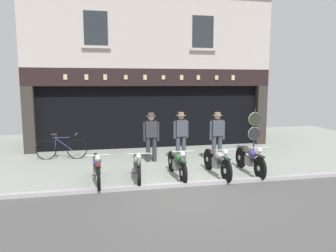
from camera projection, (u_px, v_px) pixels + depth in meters
The scene contains 13 objects.
ground at pixel (195, 202), 7.33m from camera, with size 22.16×22.00×0.18m.
shop_facade at pixel (147, 104), 14.83m from camera, with size 10.46×4.42×6.47m.
motorcycle_left at pixel (97, 167), 8.59m from camera, with size 0.62×2.10×0.93m.
motorcycle_center_left at pixel (137, 165), 8.86m from camera, with size 0.62×1.96×0.90m.
motorcycle_center at pixel (177, 163), 9.09m from camera, with size 0.62×1.97×0.91m.
motorcycle_center_right at pixel (217, 162), 9.24m from camera, with size 0.62×2.04×0.93m.
motorcycle_right at pixel (250, 159), 9.49m from camera, with size 0.62×2.01×0.93m.
salesman_left at pixel (151, 135), 10.89m from camera, with size 0.56×0.35×1.71m.
shopkeeper_center at pixel (181, 134), 11.11m from camera, with size 0.56×0.34×1.70m.
salesman_right at pixel (217, 134), 11.00m from camera, with size 0.56×0.33×1.71m.
tyre_sign_pole at pixel (254, 127), 12.60m from camera, with size 0.54×0.06×1.71m.
advert_board_near at pixel (115, 107), 12.97m from camera, with size 0.78×0.03×1.08m.
leaning_bicycle at pixel (61, 149), 11.31m from camera, with size 1.79×0.50×0.95m.
Camera 1 is at (-2.05, -7.73, 2.71)m, focal length 33.65 mm.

